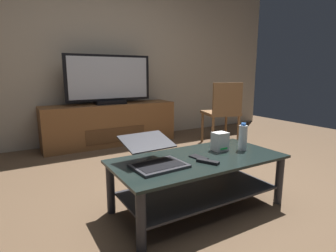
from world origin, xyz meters
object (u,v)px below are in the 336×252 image
(water_bottle_near, at_px, (243,137))
(cell_phone, at_px, (199,157))
(router_box, at_px, (220,141))
(dining_chair, at_px, (223,110))
(laptop, at_px, (154,156))
(coffee_table, at_px, (198,173))
(media_cabinet, at_px, (111,124))
(tv_remote, at_px, (208,162))
(television, at_px, (109,81))

(water_bottle_near, height_order, cell_phone, water_bottle_near)
(router_box, bearing_deg, dining_chair, 47.39)
(laptop, bearing_deg, coffee_table, -5.47)
(router_box, relative_size, cell_phone, 1.06)
(dining_chair, relative_size, laptop, 2.04)
(router_box, xyz_separation_m, cell_phone, (-0.27, -0.08, -0.07))
(dining_chair, height_order, router_box, dining_chair)
(media_cabinet, height_order, tv_remote, media_cabinet)
(coffee_table, relative_size, cell_phone, 9.14)
(television, relative_size, dining_chair, 1.35)
(router_box, height_order, tv_remote, router_box)
(water_bottle_near, bearing_deg, dining_chair, 53.86)
(dining_chair, distance_m, cell_phone, 1.88)
(media_cabinet, xyz_separation_m, laptop, (-0.41, -2.13, 0.17))
(media_cabinet, distance_m, dining_chair, 1.60)
(router_box, distance_m, water_bottle_near, 0.19)
(tv_remote, bearing_deg, coffee_table, 55.72)
(dining_chair, bearing_deg, coffee_table, -137.14)
(cell_phone, bearing_deg, router_box, 8.08)
(laptop, bearing_deg, tv_remote, -25.90)
(coffee_table, height_order, cell_phone, cell_phone)
(cell_phone, bearing_deg, laptop, 165.04)
(coffee_table, height_order, television, television)
(media_cabinet, relative_size, laptop, 4.28)
(television, height_order, cell_phone, television)
(coffee_table, xyz_separation_m, tv_remote, (-0.02, -0.13, 0.13))
(media_cabinet, bearing_deg, coffee_table, -91.43)
(coffee_table, distance_m, water_bottle_near, 0.49)
(coffee_table, relative_size, television, 1.07)
(tv_remote, bearing_deg, dining_chair, 18.58)
(media_cabinet, height_order, water_bottle_near, water_bottle_near)
(media_cabinet, height_order, television, television)
(coffee_table, distance_m, laptop, 0.40)
(television, relative_size, laptop, 2.76)
(coffee_table, xyz_separation_m, television, (0.05, 2.14, 0.63))
(dining_chair, height_order, laptop, dining_chair)
(media_cabinet, bearing_deg, cell_phone, -91.61)
(water_bottle_near, bearing_deg, media_cabinet, 99.93)
(router_box, bearing_deg, television, 95.76)
(dining_chair, height_order, water_bottle_near, dining_chair)
(television, height_order, router_box, television)
(water_bottle_near, xyz_separation_m, tv_remote, (-0.45, -0.12, -0.09))
(media_cabinet, xyz_separation_m, tv_remote, (-0.07, -2.29, 0.12))
(cell_phone, xyz_separation_m, tv_remote, (-0.01, -0.12, 0.01))
(coffee_table, height_order, dining_chair, dining_chair)
(television, xyz_separation_m, tv_remote, (-0.07, -2.27, -0.50))
(coffee_table, relative_size, router_box, 8.63)
(dining_chair, bearing_deg, media_cabinet, 145.95)
(laptop, relative_size, water_bottle_near, 1.96)
(water_bottle_near, bearing_deg, coffee_table, 178.60)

